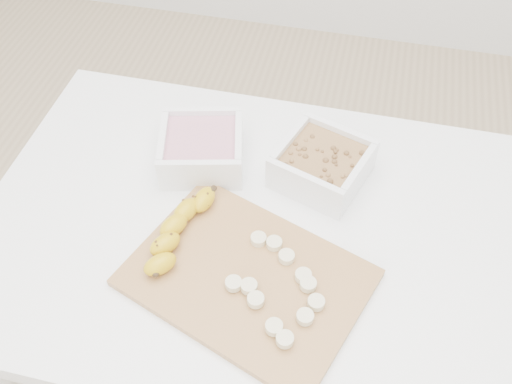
% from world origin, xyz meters
% --- Properties ---
extents(table, '(1.00, 0.70, 0.75)m').
position_xyz_m(table, '(0.00, 0.00, 0.65)').
color(table, white).
rests_on(table, ground).
extents(bowl_yogurt, '(0.19, 0.19, 0.07)m').
position_xyz_m(bowl_yogurt, '(-0.13, 0.13, 0.79)').
color(bowl_yogurt, white).
rests_on(bowl_yogurt, table).
extents(bowl_granola, '(0.20, 0.20, 0.07)m').
position_xyz_m(bowl_granola, '(0.10, 0.15, 0.79)').
color(bowl_granola, white).
rests_on(bowl_granola, table).
extents(cutting_board, '(0.45, 0.38, 0.01)m').
position_xyz_m(cutting_board, '(0.02, -0.11, 0.76)').
color(cutting_board, '#A6774B').
rests_on(cutting_board, table).
extents(banana, '(0.13, 0.20, 0.03)m').
position_xyz_m(banana, '(-0.12, -0.06, 0.78)').
color(banana, gold).
rests_on(banana, cutting_board).
extents(banana_slices, '(0.16, 0.20, 0.02)m').
position_xyz_m(banana_slices, '(0.07, -0.13, 0.77)').
color(banana_slices, beige).
rests_on(banana_slices, cutting_board).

